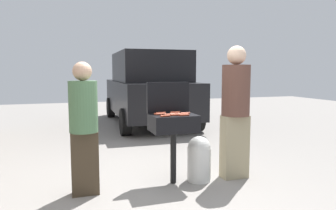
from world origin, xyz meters
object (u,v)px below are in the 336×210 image
(hot_dog_11, at_px, (175,113))
(bbq_grill, at_px, (173,125))
(hot_dog_1, at_px, (170,115))
(hot_dog_3, at_px, (175,115))
(hot_dog_7, at_px, (159,114))
(hot_dog_6, at_px, (183,114))
(person_left, at_px, (84,124))
(propane_tank, at_px, (199,158))
(parked_minivan, at_px, (148,88))
(hot_dog_9, at_px, (184,115))
(hot_dog_2, at_px, (175,114))
(hot_dog_5, at_px, (161,113))
(hot_dog_10, at_px, (161,114))
(hot_dog_0, at_px, (165,116))
(person_right, at_px, (235,107))
(hot_dog_4, at_px, (185,113))
(hot_dog_8, at_px, (175,112))

(hot_dog_11, bearing_deg, bbq_grill, -122.15)
(hot_dog_1, bearing_deg, hot_dog_3, -41.62)
(hot_dog_1, bearing_deg, hot_dog_7, 132.30)
(hot_dog_6, xyz_separation_m, person_left, (-1.25, 0.06, -0.07))
(hot_dog_6, bearing_deg, hot_dog_1, 173.22)
(bbq_grill, relative_size, hot_dog_1, 7.12)
(propane_tank, xyz_separation_m, parked_minivan, (0.55, 4.80, 0.70))
(hot_dog_9, bearing_deg, hot_dog_3, 158.84)
(hot_dog_2, distance_m, hot_dog_5, 0.21)
(hot_dog_9, relative_size, hot_dog_10, 1.00)
(hot_dog_10, xyz_separation_m, hot_dog_11, (0.22, 0.06, 0.00))
(hot_dog_0, height_order, hot_dog_3, same)
(hot_dog_9, relative_size, person_left, 0.08)
(hot_dog_6, distance_m, person_left, 1.25)
(person_right, bearing_deg, propane_tank, -14.80)
(hot_dog_0, relative_size, hot_dog_3, 1.00)
(hot_dog_2, distance_m, hot_dog_10, 0.18)
(bbq_grill, xyz_separation_m, hot_dog_2, (0.01, -0.02, 0.16))
(hot_dog_7, xyz_separation_m, hot_dog_10, (0.02, -0.04, 0.00))
(hot_dog_0, bearing_deg, hot_dog_11, 48.27)
(hot_dog_1, bearing_deg, hot_dog_5, 107.36)
(hot_dog_2, xyz_separation_m, hot_dog_5, (-0.14, 0.15, 0.00))
(hot_dog_9, xyz_separation_m, hot_dog_11, (-0.04, 0.24, 0.00))
(bbq_grill, bearing_deg, hot_dog_11, 57.85)
(hot_dog_1, xyz_separation_m, hot_dog_11, (0.12, 0.15, 0.00))
(hot_dog_7, relative_size, hot_dog_9, 1.00)
(propane_tank, bearing_deg, hot_dog_2, 179.31)
(hot_dog_3, relative_size, hot_dog_4, 1.00)
(hot_dog_4, distance_m, hot_dog_9, 0.18)
(hot_dog_5, relative_size, hot_dog_9, 1.00)
(hot_dog_3, relative_size, propane_tank, 0.21)
(hot_dog_4, relative_size, hot_dog_10, 1.00)
(hot_dog_1, height_order, hot_dog_4, same)
(hot_dog_11, relative_size, propane_tank, 0.21)
(hot_dog_4, bearing_deg, propane_tank, -8.76)
(hot_dog_8, bearing_deg, bbq_grill, -120.09)
(bbq_grill, xyz_separation_m, parked_minivan, (0.91, 4.78, 0.24))
(hot_dog_10, xyz_separation_m, parked_minivan, (1.08, 4.76, 0.09))
(bbq_grill, distance_m, hot_dog_8, 0.21)
(hot_dog_10, bearing_deg, hot_dog_3, -41.12)
(parked_minivan, bearing_deg, hot_dog_10, 78.82)
(hot_dog_1, relative_size, parked_minivan, 0.03)
(hot_dog_1, distance_m, hot_dog_9, 0.19)
(bbq_grill, height_order, propane_tank, bbq_grill)
(hot_dog_1, xyz_separation_m, hot_dog_10, (-0.09, 0.08, 0.00))
(bbq_grill, height_order, hot_dog_5, hot_dog_5)
(hot_dog_0, bearing_deg, hot_dog_2, 37.76)
(hot_dog_5, relative_size, hot_dog_8, 1.00)
(hot_dog_5, xyz_separation_m, hot_dog_7, (-0.05, -0.07, 0.00))
(hot_dog_2, height_order, hot_dog_5, same)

